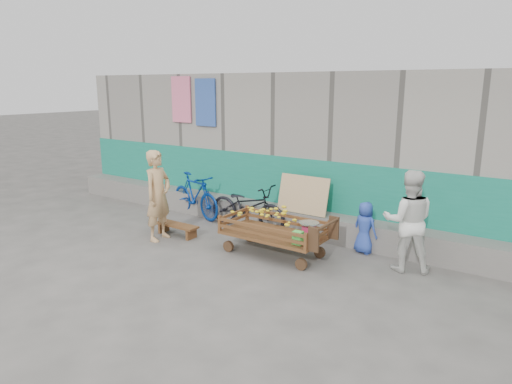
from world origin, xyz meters
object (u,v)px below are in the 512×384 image
Objects in this scene: child at (365,228)px; bicycle_blue at (195,195)px; vendor_man at (158,196)px; woman at (408,221)px; banana_cart at (272,224)px; bicycle_dark at (247,206)px; bench at (177,227)px.

child is 0.56× the size of bicycle_blue.
vendor_man is 1.06× the size of woman.
banana_cart is 1.09× the size of bicycle_dark.
woman is 1.76× the size of child.
bench is 0.75m from vendor_man.
child reaches higher than bench.
banana_cart is 1.12× the size of vendor_man.
banana_cart is at bearing -4.92° from woman.
child is at bearing -77.21° from bicycle_blue.
bicycle_dark is (-3.20, 0.31, -0.33)m from woman.
bicycle_blue is at bearing 88.12° from bicycle_dark.
vendor_man is 4.29m from woman.
bicycle_dark is at bearing -27.46° from woman.
vendor_man is (-0.11, -0.33, 0.66)m from bench.
vendor_man is at bearing -166.35° from banana_cart.
banana_cart is at bearing 5.24° from bench.
banana_cart is 2.19m from vendor_man.
banana_cart is 2.10× the size of child.
woman reaches higher than banana_cart.
bicycle_blue is (-0.56, 1.14, 0.31)m from bench.
woman is 0.92m from child.
banana_cart is 2.04m from bench.
child is at bearing -44.54° from woman.
vendor_man reaches higher than banana_cart.
bench is 1.30m from bicycle_blue.
child is (-0.79, 0.33, -0.34)m from woman.
bicycle_blue is (-4.58, 0.33, -0.30)m from woman.
woman is at bearing 171.36° from child.
banana_cart is 2.72m from bicycle_blue.
bench is (-1.99, -0.18, -0.37)m from banana_cart.
woman is (2.03, 0.62, 0.24)m from banana_cart.
bench is 3.44m from child.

